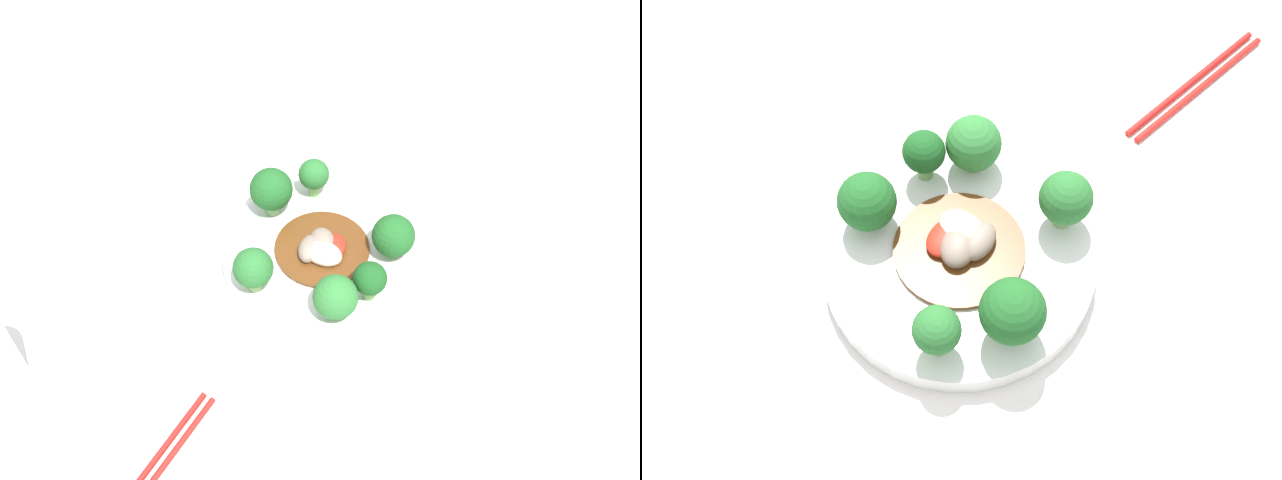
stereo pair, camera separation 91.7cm
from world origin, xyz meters
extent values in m
cube|color=silver|center=(0.00, 0.00, 0.37)|extent=(1.13, 0.90, 0.73)
cylinder|color=white|center=(-0.01, 0.00, 0.75)|extent=(0.25, 0.25, 0.02)
cylinder|color=#7AAD5B|center=(0.00, 0.09, 0.76)|extent=(0.02, 0.02, 0.01)
sphere|color=#1E5B23|center=(0.00, 0.09, 0.79)|extent=(0.05, 0.05, 0.05)
cylinder|color=#89B76B|center=(0.05, -0.08, 0.77)|extent=(0.02, 0.02, 0.02)
sphere|color=#286B2D|center=(0.05, -0.08, 0.80)|extent=(0.05, 0.05, 0.05)
cylinder|color=#70A356|center=(-0.10, -0.01, 0.77)|extent=(0.01, 0.01, 0.02)
sphere|color=#286B2D|center=(-0.10, -0.01, 0.79)|extent=(0.04, 0.04, 0.04)
cylinder|color=#70A356|center=(-0.07, -0.06, 0.77)|extent=(0.02, 0.02, 0.02)
sphere|color=#1E5B23|center=(-0.07, -0.06, 0.80)|extent=(0.06, 0.06, 0.06)
cylinder|color=#70A356|center=(0.06, 0.05, 0.77)|extent=(0.01, 0.01, 0.02)
sphere|color=#19511E|center=(0.06, 0.05, 0.79)|extent=(0.04, 0.04, 0.04)
cylinder|color=#70A356|center=(0.09, 0.01, 0.76)|extent=(0.02, 0.02, 0.01)
sphere|color=#2D7533|center=(0.09, 0.01, 0.79)|extent=(0.05, 0.05, 0.05)
cylinder|color=#5B3314|center=(-0.01, 0.00, 0.76)|extent=(0.12, 0.12, 0.01)
ellipsoid|color=beige|center=(0.01, 0.00, 0.77)|extent=(0.06, 0.06, 0.02)
ellipsoid|color=red|center=(0.00, 0.01, 0.77)|extent=(0.06, 0.06, 0.02)
ellipsoid|color=gray|center=(0.00, -0.02, 0.77)|extent=(0.05, 0.04, 0.02)
ellipsoid|color=gray|center=(-0.01, 0.00, 0.77)|extent=(0.04, 0.03, 0.02)
cylinder|color=red|center=(0.27, -0.19, 0.74)|extent=(0.18, 0.12, 0.01)
cylinder|color=red|center=(0.27, -0.18, 0.74)|extent=(0.18, 0.12, 0.01)
camera|label=1|loc=(0.57, -0.02, 1.49)|focal=42.00mm
camera|label=2|loc=(-0.33, -0.09, 1.34)|focal=42.00mm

